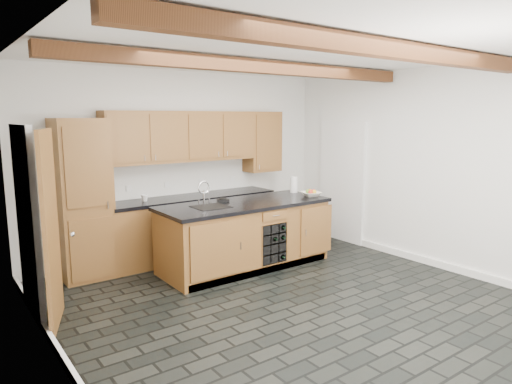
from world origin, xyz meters
TOP-DOWN VIEW (x-y plane):
  - ground at (0.00, 0.00)m, footprint 5.00×5.00m
  - room_shell at (-0.09, 0.53)m, footprint 5.01×5.00m
  - back_cabinetry at (-0.38, 2.24)m, footprint 3.65×0.62m
  - island at (0.31, 1.28)m, footprint 2.48×0.96m
  - faucet at (-0.25, 1.33)m, footprint 0.45×0.40m
  - kitchen_scale at (0.08, 1.52)m, footprint 0.19×0.15m
  - fruit_bowl at (1.38, 1.10)m, footprint 0.36×0.36m
  - fruit_cluster at (1.38, 1.10)m, footprint 0.16×0.17m
  - paper_towel at (1.42, 1.54)m, footprint 0.12×0.12m
  - mug at (-0.80, 2.21)m, footprint 0.11×0.11m

SIDE VIEW (x-z plane):
  - ground at x=0.00m, z-range 0.00..0.00m
  - island at x=0.31m, z-range 0.00..0.93m
  - kitchen_scale at x=0.08m, z-range 0.93..0.98m
  - faucet at x=-0.25m, z-range 0.79..1.14m
  - fruit_bowl at x=1.38m, z-range 0.93..1.00m
  - mug at x=-0.80m, z-range 0.93..1.03m
  - back_cabinetry at x=-0.38m, z-range -0.12..2.08m
  - fruit_cluster at x=1.38m, z-range 0.97..1.04m
  - paper_towel at x=1.42m, z-range 0.93..1.19m
  - room_shell at x=-0.09m, z-range -0.97..4.03m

